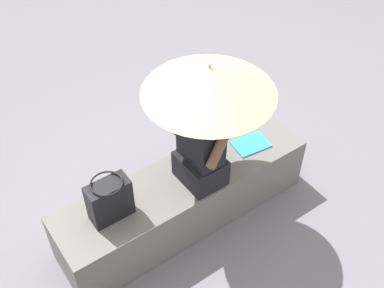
{
  "coord_description": "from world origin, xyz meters",
  "views": [
    {
      "loc": [
        1.34,
        2.0,
        3.14
      ],
      "look_at": [
        -0.05,
        0.04,
        0.83
      ],
      "focal_mm": 45.0,
      "sensor_mm": 36.0,
      "label": 1
    }
  ],
  "objects_px": {
    "parasol": "(209,80)",
    "handbag_black": "(109,200)",
    "magazine": "(251,144)",
    "person_seated": "(201,140)"
  },
  "relations": [
    {
      "from": "handbag_black",
      "to": "magazine",
      "type": "relative_size",
      "value": 1.19
    },
    {
      "from": "magazine",
      "to": "parasol",
      "type": "bearing_deg",
      "value": 12.33
    },
    {
      "from": "parasol",
      "to": "magazine",
      "type": "distance_m",
      "value": 0.98
    },
    {
      "from": "person_seated",
      "to": "handbag_black",
      "type": "bearing_deg",
      "value": -6.34
    },
    {
      "from": "handbag_black",
      "to": "person_seated",
      "type": "bearing_deg",
      "value": 173.66
    },
    {
      "from": "person_seated",
      "to": "magazine",
      "type": "height_order",
      "value": "person_seated"
    },
    {
      "from": "person_seated",
      "to": "magazine",
      "type": "distance_m",
      "value": 0.66
    },
    {
      "from": "person_seated",
      "to": "parasol",
      "type": "xyz_separation_m",
      "value": [
        -0.07,
        -0.02,
        0.47
      ]
    },
    {
      "from": "parasol",
      "to": "handbag_black",
      "type": "bearing_deg",
      "value": -4.56
    },
    {
      "from": "parasol",
      "to": "handbag_black",
      "type": "xyz_separation_m",
      "value": [
        0.77,
        -0.06,
        -0.7
      ]
    }
  ]
}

